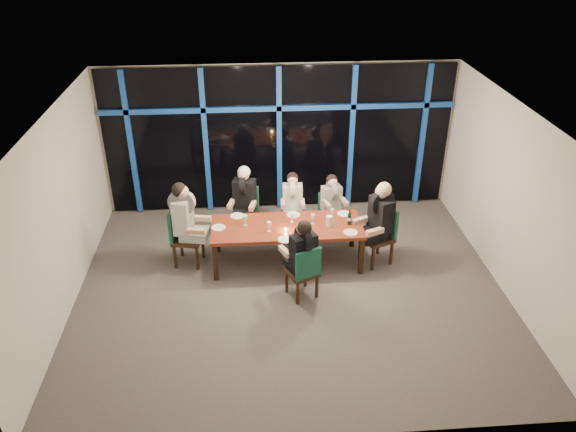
{
  "coord_description": "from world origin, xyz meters",
  "views": [
    {
      "loc": [
        -0.62,
        -7.54,
        5.62
      ],
      "look_at": [
        0.0,
        0.6,
        1.05
      ],
      "focal_mm": 35.0,
      "sensor_mm": 36.0,
      "label": 1
    }
  ],
  "objects_px": {
    "chair_end_left": "(182,233)",
    "chair_near_mid": "(305,270)",
    "diner_end_left": "(185,212)",
    "water_pitcher": "(329,221)",
    "dining_table": "(287,229)",
    "wine_bottle": "(349,219)",
    "chair_far_left": "(246,209)",
    "chair_far_right": "(330,211)",
    "chair_end_right": "(382,232)",
    "diner_far_mid": "(292,196)",
    "diner_end_right": "(379,212)",
    "diner_near_mid": "(302,247)",
    "chair_far_mid": "(292,210)",
    "diner_far_right": "(332,197)",
    "diner_far_left": "(244,193)"
  },
  "relations": [
    {
      "from": "diner_near_mid",
      "to": "chair_near_mid",
      "type": "bearing_deg",
      "value": 90.0
    },
    {
      "from": "chair_end_right",
      "to": "diner_near_mid",
      "type": "xyz_separation_m",
      "value": [
        -1.49,
        -0.91,
        0.33
      ]
    },
    {
      "from": "dining_table",
      "to": "chair_end_left",
      "type": "height_order",
      "value": "chair_end_left"
    },
    {
      "from": "chair_far_right",
      "to": "chair_end_left",
      "type": "relative_size",
      "value": 0.8
    },
    {
      "from": "chair_end_right",
      "to": "chair_near_mid",
      "type": "xyz_separation_m",
      "value": [
        -1.46,
        -0.98,
        -0.05
      ]
    },
    {
      "from": "diner_far_left",
      "to": "diner_end_left",
      "type": "relative_size",
      "value": 0.92
    },
    {
      "from": "chair_end_left",
      "to": "diner_end_left",
      "type": "xyz_separation_m",
      "value": [
        0.09,
        -0.02,
        0.42
      ]
    },
    {
      "from": "chair_far_left",
      "to": "diner_end_right",
      "type": "xyz_separation_m",
      "value": [
        2.28,
        -1.13,
        0.46
      ]
    },
    {
      "from": "diner_far_right",
      "to": "wine_bottle",
      "type": "distance_m",
      "value": 0.93
    },
    {
      "from": "chair_far_right",
      "to": "diner_end_left",
      "type": "xyz_separation_m",
      "value": [
        -2.62,
        -0.83,
        0.54
      ]
    },
    {
      "from": "chair_far_right",
      "to": "chair_end_left",
      "type": "xyz_separation_m",
      "value": [
        -2.71,
        -0.82,
        0.12
      ]
    },
    {
      "from": "dining_table",
      "to": "chair_end_left",
      "type": "distance_m",
      "value": 1.83
    },
    {
      "from": "chair_end_left",
      "to": "diner_near_mid",
      "type": "distance_m",
      "value": 2.3
    },
    {
      "from": "diner_far_right",
      "to": "wine_bottle",
      "type": "bearing_deg",
      "value": -93.98
    },
    {
      "from": "diner_near_mid",
      "to": "chair_end_left",
      "type": "bearing_deg",
      "value": -54.1
    },
    {
      "from": "chair_end_left",
      "to": "diner_end_right",
      "type": "distance_m",
      "value": 3.43
    },
    {
      "from": "dining_table",
      "to": "chair_end_left",
      "type": "xyz_separation_m",
      "value": [
        -1.82,
        0.13,
        -0.08
      ]
    },
    {
      "from": "chair_end_left",
      "to": "diner_near_mid",
      "type": "relative_size",
      "value": 1.14
    },
    {
      "from": "chair_far_right",
      "to": "chair_far_mid",
      "type": "bearing_deg",
      "value": 161.32
    },
    {
      "from": "chair_far_right",
      "to": "chair_end_right",
      "type": "bearing_deg",
      "value": -67.4
    },
    {
      "from": "diner_end_left",
      "to": "chair_far_left",
      "type": "bearing_deg",
      "value": -37.37
    },
    {
      "from": "chair_far_mid",
      "to": "diner_end_left",
      "type": "xyz_separation_m",
      "value": [
        -1.91,
        -0.89,
        0.53
      ]
    },
    {
      "from": "chair_far_right",
      "to": "diner_far_left",
      "type": "bearing_deg",
      "value": 165.77
    },
    {
      "from": "chair_far_right",
      "to": "water_pitcher",
      "type": "bearing_deg",
      "value": -113.74
    },
    {
      "from": "chair_far_mid",
      "to": "diner_end_right",
      "type": "bearing_deg",
      "value": -35.23
    },
    {
      "from": "diner_end_right",
      "to": "diner_near_mid",
      "type": "height_order",
      "value": "diner_end_right"
    },
    {
      "from": "chair_near_mid",
      "to": "chair_far_left",
      "type": "bearing_deg",
      "value": -91.37
    },
    {
      "from": "chair_far_right",
      "to": "diner_far_mid",
      "type": "height_order",
      "value": "diner_far_mid"
    },
    {
      "from": "dining_table",
      "to": "wine_bottle",
      "type": "relative_size",
      "value": 8.89
    },
    {
      "from": "diner_far_right",
      "to": "diner_near_mid",
      "type": "height_order",
      "value": "diner_near_mid"
    },
    {
      "from": "chair_near_mid",
      "to": "water_pitcher",
      "type": "height_order",
      "value": "chair_near_mid"
    },
    {
      "from": "chair_far_mid",
      "to": "chair_end_left",
      "type": "height_order",
      "value": "chair_end_left"
    },
    {
      "from": "chair_far_right",
      "to": "diner_end_right",
      "type": "height_order",
      "value": "diner_end_right"
    },
    {
      "from": "chair_far_mid",
      "to": "chair_far_left",
      "type": "bearing_deg",
      "value": -178.43
    },
    {
      "from": "chair_end_left",
      "to": "chair_near_mid",
      "type": "xyz_separation_m",
      "value": [
        2.02,
        -1.18,
        -0.06
      ]
    },
    {
      "from": "dining_table",
      "to": "chair_far_left",
      "type": "xyz_separation_m",
      "value": [
        -0.71,
        1.02,
        -0.13
      ]
    },
    {
      "from": "diner_end_left",
      "to": "diner_end_right",
      "type": "bearing_deg",
      "value": -82.81
    },
    {
      "from": "diner_far_mid",
      "to": "diner_end_right",
      "type": "distance_m",
      "value": 1.75
    },
    {
      "from": "chair_near_mid",
      "to": "chair_end_right",
      "type": "bearing_deg",
      "value": -170.82
    },
    {
      "from": "chair_far_mid",
      "to": "diner_far_mid",
      "type": "height_order",
      "value": "diner_far_mid"
    },
    {
      "from": "diner_far_right",
      "to": "chair_end_left",
      "type": "bearing_deg",
      "value": -179.01
    },
    {
      "from": "chair_end_left",
      "to": "chair_near_mid",
      "type": "distance_m",
      "value": 2.34
    },
    {
      "from": "chair_far_right",
      "to": "chair_end_right",
      "type": "xyz_separation_m",
      "value": [
        0.76,
        -1.02,
        0.11
      ]
    },
    {
      "from": "diner_end_left",
      "to": "water_pitcher",
      "type": "relative_size",
      "value": 5.25
    },
    {
      "from": "chair_far_left",
      "to": "chair_end_right",
      "type": "xyz_separation_m",
      "value": [
        2.36,
        -1.1,
        0.04
      ]
    },
    {
      "from": "chair_end_left",
      "to": "chair_far_right",
      "type": "bearing_deg",
      "value": -62.29
    },
    {
      "from": "chair_far_right",
      "to": "water_pitcher",
      "type": "distance_m",
      "value": 1.1
    },
    {
      "from": "diner_far_left",
      "to": "diner_end_right",
      "type": "distance_m",
      "value": 2.53
    },
    {
      "from": "chair_far_left",
      "to": "wine_bottle",
      "type": "relative_size",
      "value": 3.37
    },
    {
      "from": "dining_table",
      "to": "wine_bottle",
      "type": "bearing_deg",
      "value": -2.05
    }
  ]
}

